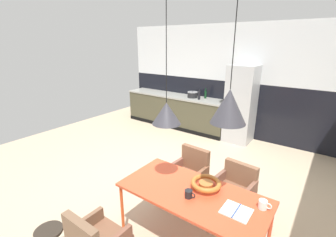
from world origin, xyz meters
TOP-DOWN VIEW (x-y plane):
  - ground_plane at (0.00, 0.00)m, footprint 7.82×7.82m
  - back_wall_splashback_dark at (0.00, 2.88)m, footprint 6.01×0.12m
  - back_wall_panel_upper at (0.00, 2.88)m, footprint 6.01×0.12m
  - kitchen_counter at (-1.35, 2.52)m, footprint 3.04×0.63m
  - refrigerator_column at (0.48, 2.52)m, footprint 0.61×0.60m
  - dining_table at (1.18, -0.87)m, footprint 1.60×0.77m
  - armchair_far_side at (1.38, -0.07)m, footprint 0.53×0.51m
  - armchair_facing_counter at (0.69, -0.09)m, footprint 0.52×0.50m
  - fruit_bowl at (1.26, -0.73)m, footprint 0.34×0.34m
  - open_book at (1.67, -0.90)m, footprint 0.27×0.24m
  - mug_white_ceramic at (1.86, -0.70)m, footprint 0.13×0.08m
  - mug_short_terracotta at (1.19, -0.98)m, footprint 0.12×0.08m
  - cooking_pot at (-0.84, 2.55)m, footprint 0.28×0.28m
  - bottle_vinegar_dark at (-0.59, 2.44)m, footprint 0.06×0.06m
  - bottle_spice_small at (-0.52, 2.66)m, footprint 0.06×0.06m
  - side_stool at (0.07, -1.93)m, footprint 0.29×0.29m
  - pendant_lamp_over_table_near at (0.86, -0.92)m, footprint 0.30×0.30m
  - pendant_lamp_over_table_far at (1.50, -0.86)m, footprint 0.32×0.32m

SIDE VIEW (x-z plane):
  - ground_plane at x=0.00m, z-range 0.00..0.00m
  - side_stool at x=0.07m, z-range 0.16..0.59m
  - kitchen_counter at x=-1.35m, z-range 0.00..0.89m
  - armchair_far_side at x=1.38m, z-range 0.12..0.87m
  - armchair_facing_counter at x=0.69m, z-range 0.10..0.90m
  - back_wall_splashback_dark at x=0.00m, z-range 0.00..1.36m
  - dining_table at x=1.18m, z-range 0.33..1.08m
  - open_book at x=1.67m, z-range 0.75..0.76m
  - mug_short_terracotta at x=1.19m, z-range 0.75..0.84m
  - mug_white_ceramic at x=1.86m, z-range 0.75..0.84m
  - fruit_bowl at x=1.26m, z-range 0.76..0.86m
  - refrigerator_column at x=0.48m, z-range 0.00..1.81m
  - cooking_pot at x=-0.84m, z-range 0.88..1.05m
  - bottle_spice_small at x=-0.52m, z-range 0.86..1.13m
  - bottle_vinegar_dark at x=-0.59m, z-range 0.87..1.15m
  - pendant_lamp_over_table_near at x=0.86m, z-range 1.00..2.19m
  - pendant_lamp_over_table_far at x=1.50m, z-range 1.22..2.29m
  - back_wall_panel_upper at x=0.00m, z-range 1.36..2.73m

